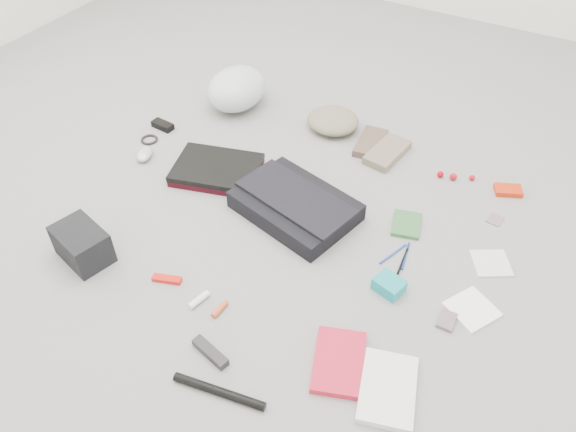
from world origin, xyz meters
The scene contains 33 objects.
ground_plane centered at (0.00, 0.00, 0.00)m, with size 4.00×4.00×0.00m, color gray.
messenger_bag centered at (-0.01, 0.07, 0.03)m, with size 0.41×0.29×0.07m, color black.
bag_flap centered at (-0.01, 0.07, 0.07)m, with size 0.43×0.19×0.01m, color black.
laptop_sleeve centered at (-0.39, 0.12, 0.01)m, with size 0.32×0.24×0.02m, color #350810.
laptop centered at (-0.39, 0.12, 0.03)m, with size 0.32×0.24×0.02m, color black.
bike_helmet centered at (-0.58, 0.57, 0.09)m, with size 0.24×0.30×0.18m, color silver.
beanie centered at (-0.13, 0.62, 0.04)m, with size 0.22×0.21×0.08m, color #7D745C.
mitten_left centered at (0.06, 0.59, 0.02)m, with size 0.10×0.20×0.03m, color brown.
mitten_right centered at (0.15, 0.56, 0.02)m, with size 0.11×0.22×0.03m, color #796D59.
power_brick centered at (-0.77, 0.27, 0.01)m, with size 0.10×0.04×0.03m, color black.
cable_coil centered at (-0.76, 0.16, 0.01)m, with size 0.07×0.07×0.01m, color black.
mouse centered at (-0.70, 0.06, 0.02)m, with size 0.06×0.10×0.04m, color #B3B0C5.
camera_bag centered at (-0.52, -0.46, 0.06)m, with size 0.18×0.13×0.12m, color black.
multitool centered at (-0.22, -0.41, 0.01)m, with size 0.09×0.03×0.01m, color red.
toiletry_tube_white centered at (-0.08, -0.43, 0.01)m, with size 0.02×0.02×0.07m, color white.
toiletry_tube_orange centered at (0.00, -0.43, 0.01)m, with size 0.02×0.02×0.07m, color #C34A21.
u_lock centered at (0.06, -0.57, 0.01)m, with size 0.13×0.03×0.03m, color black.
bike_pump centered at (0.16, -0.66, 0.01)m, with size 0.02×0.02×0.27m, color black.
book_red centered at (0.40, -0.41, 0.01)m, with size 0.14×0.21×0.02m, color red.
book_white centered at (0.55, -0.43, 0.01)m, with size 0.15×0.22×0.02m, color silver.
notepad centered at (0.37, 0.21, 0.01)m, with size 0.10×0.13×0.02m, color #305F32.
pen_blue centered at (0.38, 0.05, 0.00)m, with size 0.01×0.01×0.13m, color #1D36A1.
pen_black centered at (0.42, 0.03, 0.00)m, with size 0.01×0.01×0.14m, color black.
pen_navy centered at (0.42, 0.07, 0.00)m, with size 0.01×0.01×0.13m, color navy.
accordion_wallet centered at (0.42, -0.09, 0.02)m, with size 0.09×0.07×0.04m, color teal.
card_deck centered at (0.62, -0.12, 0.01)m, with size 0.05×0.07×0.01m, color slate.
napkin_top centered at (0.68, 0.17, 0.00)m, with size 0.12×0.12×0.01m, color silver.
napkin_bottom centered at (0.67, -0.04, 0.00)m, with size 0.13×0.13×0.01m, color white.
lollipop_a centered at (0.38, 0.53, 0.01)m, with size 0.03×0.03×0.03m, color #B2000A.
lollipop_b centered at (0.43, 0.54, 0.01)m, with size 0.03×0.03×0.03m, color #B0081B.
lollipop_c centered at (0.50, 0.57, 0.01)m, with size 0.02×0.02×0.02m, color red.
altoids_tin centered at (0.64, 0.57, 0.01)m, with size 0.10×0.06×0.02m, color red.
stamp_sheet centered at (0.63, 0.39, 0.00)m, with size 0.05×0.06×0.00m, color gray.
Camera 1 is at (0.70, -1.24, 1.40)m, focal length 35.00 mm.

